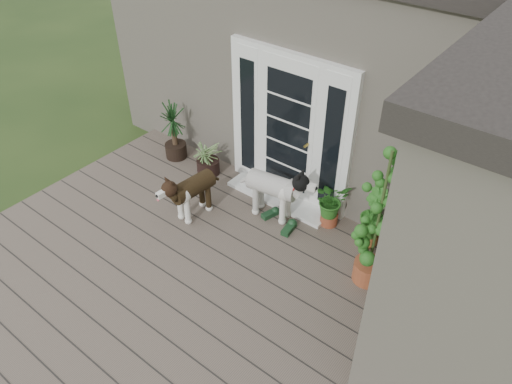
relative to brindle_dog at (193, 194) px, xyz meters
The scene contains 14 objects.
deck 1.44m from the brindle_dog, 47.95° to the right, with size 6.20×4.60×0.12m, color #6B5B4C.
house_main 3.53m from the brindle_dog, 74.04° to the left, with size 7.40×4.00×3.10m, color #665E54.
door_unit 1.56m from the brindle_dog, 58.45° to the left, with size 1.90×0.14×2.15m, color white.
door_step 1.26m from the brindle_dog, 53.51° to the left, with size 1.60×0.40×0.05m, color white.
brindle_dog is the anchor object (origin of this frame).
white_dog 1.07m from the brindle_dog, 36.91° to the left, with size 0.39×0.91×0.76m, color white, non-canonical shape.
spider_plant 0.99m from the brindle_dog, 121.67° to the left, with size 0.58×0.58×0.62m, color #94B971, non-canonical shape.
yucca 1.52m from the brindle_dog, 145.18° to the left, with size 0.65×0.65×0.94m, color black, non-canonical shape.
herb_a 1.85m from the brindle_dog, 31.87° to the left, with size 0.46×0.46×0.58m, color #22661D.
herb_b 2.37m from the brindle_dog, 24.36° to the left, with size 0.41×0.41×0.62m, color #2B5C1A.
herb_c 2.98m from the brindle_dog, 19.12° to the left, with size 0.38×0.38×0.59m, color #1C6321.
sapling 2.56m from the brindle_dog, ahead, with size 0.56×0.56×1.89m, color #2D621C, non-canonical shape.
clog_left 1.37m from the brindle_dog, 22.97° to the left, with size 0.15×0.32×0.10m, color #173A1E, non-canonical shape.
clog_right 1.09m from the brindle_dog, 35.54° to the left, with size 0.14×0.29×0.09m, color #16391F, non-canonical shape.
Camera 1 is at (2.93, -2.12, 4.54)m, focal length 34.05 mm.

